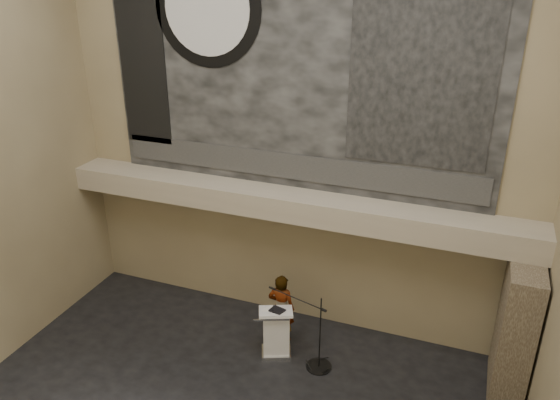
% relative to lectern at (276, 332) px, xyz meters
% --- Properties ---
extents(wall_back, '(10.00, 0.02, 8.50)m').
position_rel_lectern_xyz_m(wall_back, '(-0.19, 1.52, 3.70)').
color(wall_back, '#807051').
rests_on(wall_back, floor).
extents(soffit, '(10.00, 0.80, 0.50)m').
position_rel_lectern_xyz_m(soffit, '(-0.19, 1.12, 2.40)').
color(soffit, '#9E917A').
rests_on(soffit, wall_back).
extents(sprinkler_left, '(0.04, 0.04, 0.06)m').
position_rel_lectern_xyz_m(sprinkler_left, '(-1.79, 1.07, 2.12)').
color(sprinkler_left, '#B2893D').
rests_on(sprinkler_left, soffit).
extents(sprinkler_right, '(0.04, 0.04, 0.06)m').
position_rel_lectern_xyz_m(sprinkler_right, '(1.71, 1.07, 2.12)').
color(sprinkler_right, '#B2893D').
rests_on(sprinkler_right, soffit).
extents(banner, '(8.00, 0.05, 5.00)m').
position_rel_lectern_xyz_m(banner, '(-0.19, 1.49, 5.15)').
color(banner, black).
rests_on(banner, wall_back).
extents(banner_text_strip, '(7.76, 0.02, 0.55)m').
position_rel_lectern_xyz_m(banner_text_strip, '(-0.19, 1.45, 3.10)').
color(banner_text_strip, '#2C2C2C').
rests_on(banner_text_strip, banner).
extents(banner_clock_rim, '(2.30, 0.02, 2.30)m').
position_rel_lectern_xyz_m(banner_clock_rim, '(-1.99, 1.45, 6.15)').
color(banner_clock_rim, black).
rests_on(banner_clock_rim, banner).
extents(banner_clock_face, '(1.84, 0.02, 1.84)m').
position_rel_lectern_xyz_m(banner_clock_face, '(-1.99, 1.43, 6.15)').
color(banner_clock_face, silver).
rests_on(banner_clock_face, banner).
extents(banner_building_print, '(2.60, 0.02, 3.60)m').
position_rel_lectern_xyz_m(banner_building_print, '(2.21, 1.45, 5.25)').
color(banner_building_print, black).
rests_on(banner_building_print, banner).
extents(banner_brick_print, '(1.10, 0.02, 3.20)m').
position_rel_lectern_xyz_m(banner_brick_print, '(-3.59, 1.45, 4.85)').
color(banner_brick_print, black).
rests_on(banner_brick_print, banner).
extents(stone_pier, '(0.60, 1.40, 2.70)m').
position_rel_lectern_xyz_m(stone_pier, '(4.46, 0.67, 0.80)').
color(stone_pier, '#473A2B').
rests_on(stone_pier, floor).
extents(lectern, '(0.81, 0.71, 1.13)m').
position_rel_lectern_xyz_m(lectern, '(0.00, 0.00, 0.00)').
color(lectern, silver).
rests_on(lectern, floor).
extents(binder, '(0.33, 0.29, 0.04)m').
position_rel_lectern_xyz_m(binder, '(0.04, -0.03, 0.56)').
color(binder, black).
rests_on(binder, lectern).
extents(papers, '(0.30, 0.34, 0.00)m').
position_rel_lectern_xyz_m(papers, '(-0.14, -0.06, 0.55)').
color(papers, silver).
rests_on(papers, lectern).
extents(speaker_person, '(0.59, 0.40, 1.60)m').
position_rel_lectern_xyz_m(speaker_person, '(-0.07, 0.49, 0.25)').
color(speaker_person, silver).
rests_on(speaker_person, floor).
extents(mic_stand, '(1.47, 0.62, 1.66)m').
position_rel_lectern_xyz_m(mic_stand, '(0.91, -0.06, -0.31)').
color(mic_stand, black).
rests_on(mic_stand, floor).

